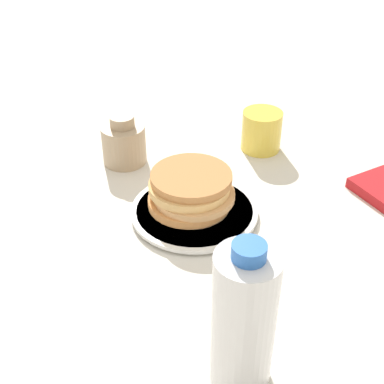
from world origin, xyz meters
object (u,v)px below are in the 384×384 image
Objects in this scene: cream_jug at (124,142)px; water_bottle_near at (243,320)px; plate at (192,211)px; pancake_stack at (190,192)px; juice_glass at (262,131)px.

water_bottle_near is (0.36, 0.41, 0.06)m from cream_jug.
cream_jug is at bearing -114.86° from plate.
pancake_stack is at bearing -96.66° from plate.
cream_jug is (-0.09, -0.20, -0.00)m from pancake_stack.
plate is at bearing 83.34° from pancake_stack.
water_bottle_near is at bearing 19.11° from juice_glass.
cream_jug is (-0.09, -0.20, 0.04)m from plate.
pancake_stack is 0.27m from juice_glass.
pancake_stack is 1.50× the size of cream_jug.
juice_glass reaches higher than plate.
plate is at bearing -4.50° from juice_glass.
juice_glass is (-0.27, 0.02, 0.03)m from plate.
juice_glass is 0.39× the size of water_bottle_near.
juice_glass is 0.28m from cream_jug.
pancake_stack is 0.22m from cream_jug.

